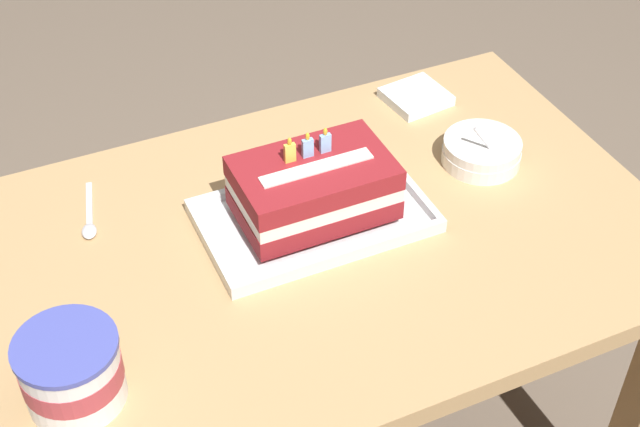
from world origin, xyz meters
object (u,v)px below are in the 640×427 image
at_px(ice_cream_tub, 71,370).
at_px(bowl_stack, 482,151).
at_px(serving_spoon_near_tray, 89,224).
at_px(napkin_pile, 416,97).
at_px(birthday_cake, 314,187).
at_px(foil_tray, 314,218).

bearing_deg(ice_cream_tub, bowl_stack, 15.69).
height_order(serving_spoon_near_tray, napkin_pile, napkin_pile).
distance_m(birthday_cake, serving_spoon_near_tray, 0.37).
bearing_deg(foil_tray, ice_cream_tub, -156.11).
relative_size(ice_cream_tub, napkin_pile, 1.12).
bearing_deg(serving_spoon_near_tray, birthday_cake, -22.29).
relative_size(foil_tray, bowl_stack, 2.66).
height_order(birthday_cake, serving_spoon_near_tray, birthday_cake).
height_order(birthday_cake, napkin_pile, birthday_cake).
xyz_separation_m(bowl_stack, serving_spoon_near_tray, (-0.67, 0.11, -0.02)).
distance_m(birthday_cake, bowl_stack, 0.34).
bearing_deg(birthday_cake, bowl_stack, 4.02).
relative_size(birthday_cake, ice_cream_tub, 1.78).
distance_m(foil_tray, napkin_pile, 0.40).
distance_m(birthday_cake, ice_cream_tub, 0.47).
xyz_separation_m(birthday_cake, bowl_stack, (0.33, 0.02, -0.05)).
bearing_deg(serving_spoon_near_tray, ice_cream_tub, -106.07).
bearing_deg(bowl_stack, birthday_cake, -175.98).
xyz_separation_m(serving_spoon_near_tray, napkin_pile, (0.66, 0.10, 0.00)).
height_order(bowl_stack, ice_cream_tub, ice_cream_tub).
bearing_deg(foil_tray, birthday_cake, 90.00).
bearing_deg(bowl_stack, ice_cream_tub, -164.31).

